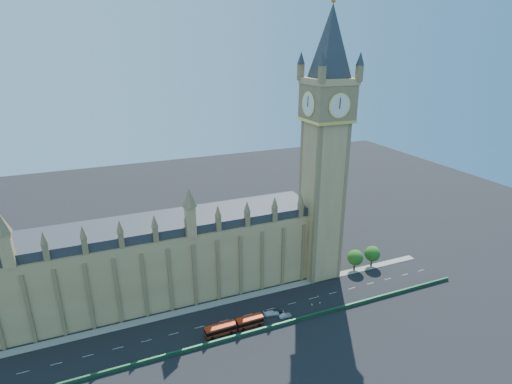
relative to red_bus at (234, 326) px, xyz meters
name	(u,v)px	position (x,y,z in m)	size (l,w,h in m)	color
ground	(236,318)	(2.46, 5.45, -1.64)	(400.00, 400.00, 0.00)	black
palace_westminster	(142,262)	(-22.54, 27.45, 12.22)	(120.00, 20.00, 28.00)	tan
elizabeth_tower	(326,131)	(40.46, 19.44, 52.91)	(20.59, 20.59, 105.00)	tan
bridge_parapet	(246,334)	(2.46, -3.55, -1.04)	(160.00, 0.60, 1.20)	#1E4C2D
kerb_north	(227,301)	(2.46, 14.95, -1.56)	(160.00, 3.00, 0.16)	gray
tree_east_near	(356,257)	(54.69, 15.53, 4.00)	(6.00, 6.00, 8.50)	#382619
tree_east_far	(373,253)	(62.69, 15.53, 4.00)	(6.00, 6.00, 8.50)	#382619
red_bus	(234,326)	(0.00, 0.00, 0.00)	(18.39, 3.18, 3.12)	#B3280B
car_grey	(278,310)	(15.93, 3.08, -0.92)	(1.70, 4.23, 1.44)	#42454A
car_silver	(285,316)	(17.09, -0.29, -0.98)	(1.40, 4.02, 1.32)	#A4A5AB
car_white	(271,313)	(13.40, 2.35, -0.91)	(2.06, 5.08, 1.47)	white
cone_a	(318,296)	(32.37, 5.28, -1.34)	(0.45, 0.45, 0.62)	black
cone_b	(312,305)	(28.04, 1.89, -1.25)	(0.66, 0.66, 0.79)	black
cone_c	(283,312)	(17.51, 2.07, -1.25)	(0.62, 0.62, 0.80)	black
cone_d	(320,303)	(31.01, 1.72, -1.27)	(0.52, 0.52, 0.75)	black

